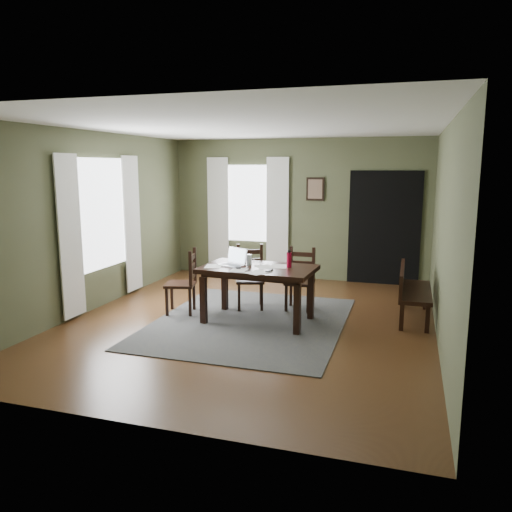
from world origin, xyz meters
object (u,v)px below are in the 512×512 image
(chair_end, at_px, (184,282))
(water_bottle, at_px, (289,259))
(bench, at_px, (410,288))
(dining_table, at_px, (258,274))
(chair_back_left, at_px, (250,277))
(chair_back_right, at_px, (300,280))
(laptop, at_px, (234,261))

(chair_end, xyz_separation_m, water_bottle, (1.59, 0.05, 0.43))
(bench, bearing_deg, chair_end, 102.50)
(dining_table, height_order, water_bottle, water_bottle)
(chair_back_left, xyz_separation_m, chair_back_right, (0.76, 0.14, -0.01))
(chair_end, height_order, chair_back_right, chair_end)
(chair_back_right, height_order, bench, chair_back_right)
(dining_table, relative_size, bench, 1.19)
(laptop, bearing_deg, bench, 41.33)
(dining_table, bearing_deg, bench, 23.76)
(bench, distance_m, water_bottle, 1.82)
(dining_table, distance_m, water_bottle, 0.48)
(bench, height_order, laptop, laptop)
(chair_end, height_order, bench, chair_end)
(chair_end, relative_size, chair_back_right, 1.03)
(dining_table, height_order, laptop, laptop)
(laptop, bearing_deg, chair_back_left, 110.98)
(laptop, relative_size, water_bottle, 1.80)
(dining_table, height_order, chair_end, chair_end)
(laptop, xyz_separation_m, water_bottle, (0.78, 0.08, 0.05))
(chair_end, bearing_deg, bench, 88.28)
(chair_back_left, relative_size, water_bottle, 3.99)
(chair_back_left, xyz_separation_m, water_bottle, (0.75, -0.55, 0.43))
(chair_end, xyz_separation_m, chair_back_right, (1.60, 0.73, -0.01))
(chair_back_right, relative_size, laptop, 2.16)
(chair_end, distance_m, water_bottle, 1.64)
(dining_table, bearing_deg, chair_back_left, 119.97)
(chair_back_right, xyz_separation_m, bench, (1.61, -0.02, -0.01))
(bench, bearing_deg, laptop, 107.17)
(bench, xyz_separation_m, laptop, (-2.41, -0.75, 0.40))
(chair_back_left, distance_m, chair_back_right, 0.78)
(chair_back_left, height_order, bench, chair_back_left)
(chair_end, relative_size, bench, 0.72)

